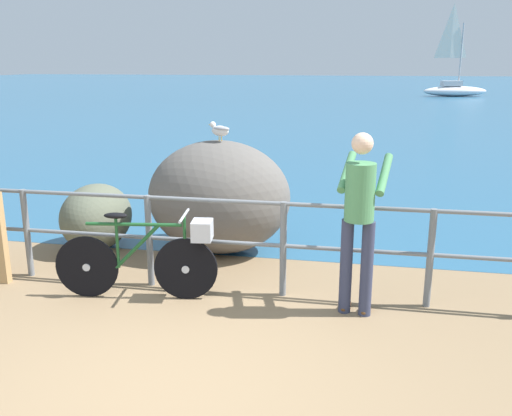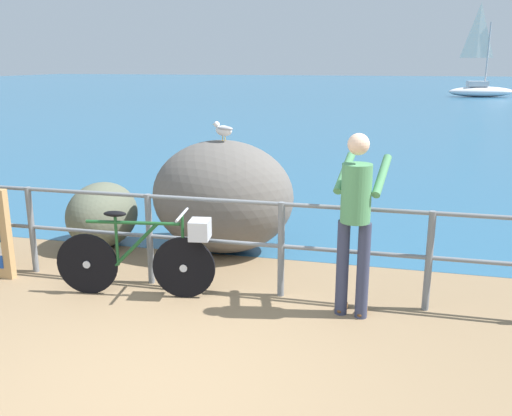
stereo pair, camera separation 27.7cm
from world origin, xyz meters
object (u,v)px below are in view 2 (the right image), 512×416
breakwater_boulder_main (223,197)px  person_at_railing (356,217)px  bicycle (148,254)px  breakwater_boulder_left (102,215)px  seagull (224,130)px  sailboat (481,86)px

breakwater_boulder_main → person_at_railing: bearing=-40.8°
person_at_railing → breakwater_boulder_main: 2.36m
bicycle → person_at_railing: person_at_railing is taller
breakwater_boulder_left → seagull: (1.65, 0.16, 1.16)m
person_at_railing → seagull: size_ratio=5.36×
person_at_railing → seagull: (-1.74, 1.49, 0.59)m
person_at_railing → seagull: person_at_railing is taller
bicycle → breakwater_boulder_main: breakwater_boulder_main is taller
sailboat → breakwater_boulder_main: bearing=-115.1°
person_at_railing → breakwater_boulder_main: size_ratio=0.97×
sailboat → seagull: bearing=-115.1°
bicycle → breakwater_boulder_left: bearing=125.1°
breakwater_boulder_left → seagull: size_ratio=3.40×
breakwater_boulder_main → breakwater_boulder_left: size_ratio=1.63×
person_at_railing → sailboat: bearing=0.7°
person_at_railing → breakwater_boulder_left: person_at_railing is taller
seagull → sailboat: bearing=-76.2°
sailboat → bicycle: bearing=-115.1°
bicycle → breakwater_boulder_main: bearing=70.6°
breakwater_boulder_main → breakwater_boulder_left: bearing=-173.2°
breakwater_boulder_main → seagull: seagull is taller
breakwater_boulder_main → sailboat: size_ratio=0.30×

